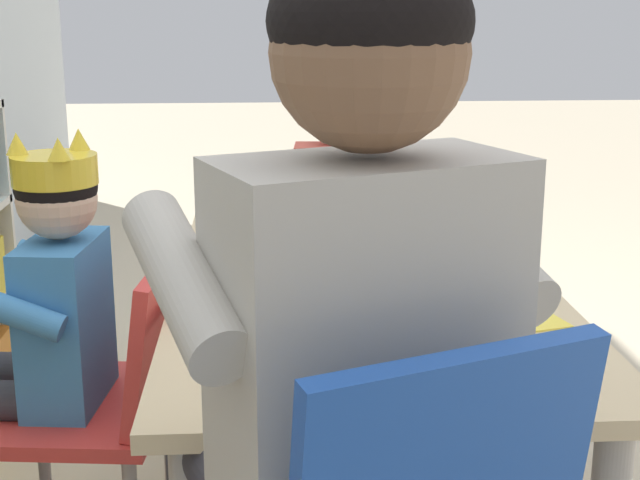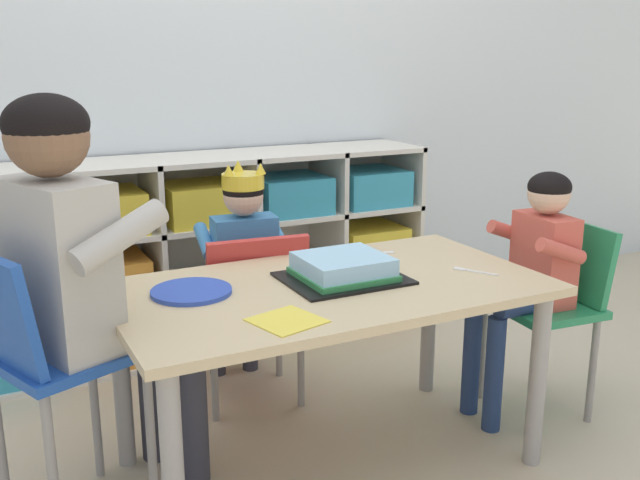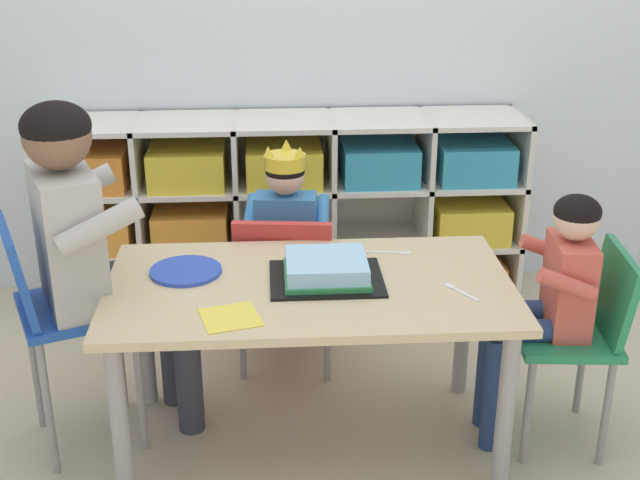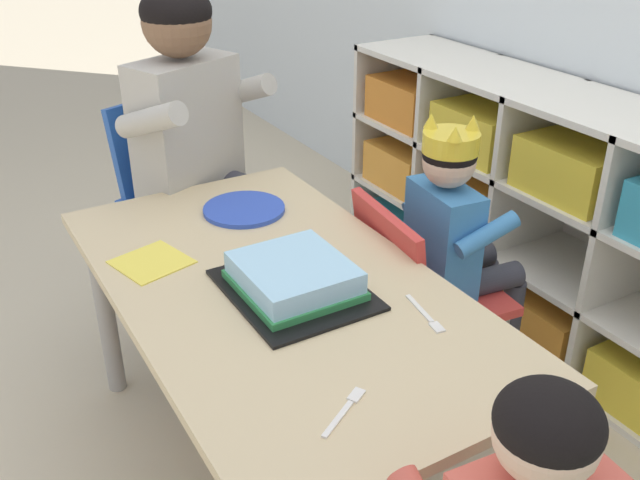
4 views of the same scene
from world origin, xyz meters
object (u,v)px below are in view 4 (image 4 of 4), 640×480
paper_plate_stack (244,209)px  fork_scattered_mid_table (346,409)px  classroom_chair_blue (418,287)px  child_with_crown (457,232)px  fork_beside_plate_stack (426,316)px  birthday_cake_on_tray (294,279)px  adult_helper_seated (202,137)px  classroom_chair_adult_side (181,194)px  activity_table (277,310)px

paper_plate_stack → fork_scattered_mid_table: bearing=-12.8°
classroom_chair_blue → child_with_crown: 0.18m
fork_beside_plate_stack → classroom_chair_blue: bearing=-27.5°
fork_scattered_mid_table → fork_beside_plate_stack: same height
birthday_cake_on_tray → fork_scattered_mid_table: birthday_cake_on_tray is taller
child_with_crown → paper_plate_stack: (-0.32, -0.46, 0.05)m
adult_helper_seated → birthday_cake_on_tray: size_ratio=3.28×
fork_beside_plate_stack → paper_plate_stack: bearing=18.9°
child_with_crown → birthday_cake_on_tray: bearing=107.0°
birthday_cake_on_tray → fork_scattered_mid_table: 0.39m
fork_scattered_mid_table → fork_beside_plate_stack: (-0.15, 0.29, -0.00)m
classroom_chair_blue → classroom_chair_adult_side: classroom_chair_adult_side is taller
classroom_chair_blue → child_with_crown: child_with_crown is taller
fork_beside_plate_stack → fork_scattered_mid_table: bearing=127.3°
activity_table → fork_scattered_mid_table: (0.42, -0.09, 0.07)m
child_with_crown → classroom_chair_blue: bearing=90.6°
activity_table → birthday_cake_on_tray: bearing=19.6°
classroom_chair_blue → adult_helper_seated: adult_helper_seated is taller
activity_table → fork_scattered_mid_table: size_ratio=9.66×
adult_helper_seated → fork_beside_plate_stack: size_ratio=7.56×
activity_table → classroom_chair_adult_side: size_ratio=1.58×
adult_helper_seated → paper_plate_stack: (0.27, 0.00, -0.12)m
birthday_cake_on_tray → paper_plate_stack: birthday_cake_on_tray is taller
classroom_chair_blue → paper_plate_stack: bearing=55.7°
child_with_crown → fork_scattered_mid_table: (0.47, -0.64, 0.04)m
activity_table → fork_scattered_mid_table: 0.44m
classroom_chair_blue → classroom_chair_adult_side: 0.79m
classroom_chair_adult_side → child_with_crown: bearing=-75.5°
activity_table → birthday_cake_on_tray: birthday_cake_on_tray is taller
child_with_crown → birthday_cake_on_tray: 0.55m
child_with_crown → classroom_chair_adult_side: 0.86m
classroom_chair_blue → fork_beside_plate_stack: size_ratio=4.27×
child_with_crown → paper_plate_stack: bearing=61.9°
classroom_chair_adult_side → classroom_chair_blue: bearing=-81.2°
activity_table → child_with_crown: size_ratio=1.43×
activity_table → fork_beside_plate_stack: 0.34m
birthday_cake_on_tray → fork_beside_plate_stack: (0.22, 0.18, -0.03)m
classroom_chair_adult_side → paper_plate_stack: size_ratio=3.50×
classroom_chair_blue → paper_plate_stack: (-0.30, -0.35, 0.19)m
paper_plate_stack → fork_beside_plate_stack: paper_plate_stack is taller
classroom_chair_blue → adult_helper_seated: size_ratio=0.57×
fork_scattered_mid_table → fork_beside_plate_stack: size_ratio=0.85×
birthday_cake_on_tray → paper_plate_stack: (-0.42, 0.08, -0.02)m
paper_plate_stack → classroom_chair_blue: bearing=49.3°
fork_beside_plate_stack → classroom_chair_adult_side: bearing=17.8°
activity_table → child_with_crown: 0.56m
classroom_chair_adult_side → paper_plate_stack: bearing=-104.9°
adult_helper_seated → birthday_cake_on_tray: adult_helper_seated is taller
classroom_chair_adult_side → paper_plate_stack: classroom_chair_adult_side is taller
child_with_crown → fork_beside_plate_stack: (0.32, -0.35, 0.04)m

